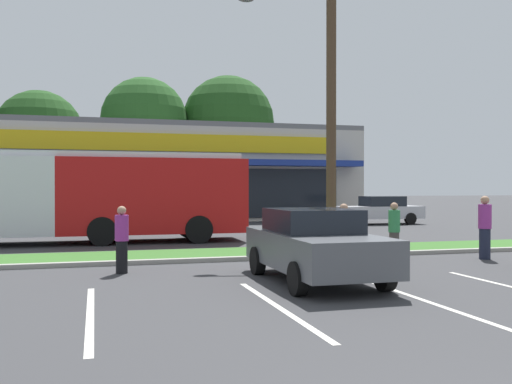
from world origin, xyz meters
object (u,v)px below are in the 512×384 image
object	(u,v)px
car_1	(315,245)
pedestrian_mid	(122,240)
car_0	(379,210)
utility_pole	(327,62)
pedestrian_by_pole	(344,235)
city_bus	(75,194)
pedestrian_near_bench	(485,227)
pedestrian_far	(394,231)

from	to	relation	value
car_1	pedestrian_mid	distance (m)	4.54
car_0	utility_pole	bearing A→B (deg)	55.88
car_0	pedestrian_by_pole	size ratio (longest dim) A/B	2.98
car_1	pedestrian_mid	size ratio (longest dim) A/B	2.78
city_bus	pedestrian_near_bench	bearing A→B (deg)	145.47
car_0	car_1	bearing A→B (deg)	58.15
car_0	pedestrian_far	xyz separation A→B (m)	(-6.98, -14.00, 0.02)
car_1	pedestrian_far	xyz separation A→B (m)	(3.48, 2.83, 0.01)
utility_pole	car_1	size ratio (longest dim) A/B	2.50
utility_pole	car_1	world-z (taller)	utility_pole
pedestrian_mid	pedestrian_far	xyz separation A→B (m)	(7.37, 0.50, 0.01)
city_bus	car_0	world-z (taller)	city_bus
city_bus	car_1	bearing A→B (deg)	117.64
utility_pole	pedestrian_near_bench	xyz separation A→B (m)	(3.71, -2.49, -4.91)
utility_pole	city_bus	distance (m)	10.01
utility_pole	car_1	distance (m)	7.27
car_1	pedestrian_far	distance (m)	4.48
utility_pole	car_0	bearing A→B (deg)	55.88
city_bus	utility_pole	bearing A→B (deg)	144.87
car_1	pedestrian_near_bench	bearing A→B (deg)	110.80
car_1	pedestrian_by_pole	size ratio (longest dim) A/B	2.74
pedestrian_near_bench	pedestrian_by_pole	bearing A→B (deg)	-163.78
car_1	pedestrian_near_bench	world-z (taller)	pedestrian_near_bench
city_bus	pedestrian_near_bench	distance (m)	13.66
city_bus	pedestrian_near_bench	size ratio (longest dim) A/B	6.92
pedestrian_by_pole	pedestrian_near_bench	bearing A→B (deg)	166.59
car_0	pedestrian_far	size ratio (longest dim) A/B	2.99
pedestrian_near_bench	pedestrian_far	bearing A→B (deg)	-178.47
pedestrian_far	pedestrian_near_bench	bearing A→B (deg)	-116.35
pedestrian_mid	pedestrian_near_bench	bearing A→B (deg)	-99.97
pedestrian_by_pole	pedestrian_mid	world-z (taller)	pedestrian_by_pole
car_0	pedestrian_near_bench	distance (m)	15.23
utility_pole	city_bus	xyz separation A→B (m)	(-7.45, 5.35, -4.03)
car_1	pedestrian_near_bench	size ratio (longest dim) A/B	2.47
pedestrian_near_bench	pedestrian_by_pole	distance (m)	4.35
city_bus	pedestrian_mid	xyz separation A→B (m)	(1.27, -7.78, -0.98)
utility_pole	car_1	xyz separation A→B (m)	(-2.28, -4.76, -5.01)
pedestrian_mid	pedestrian_far	world-z (taller)	pedestrian_far
city_bus	pedestrian_mid	world-z (taller)	city_bus
utility_pole	pedestrian_by_pole	size ratio (longest dim) A/B	6.85
city_bus	car_1	distance (m)	11.39
car_0	car_1	xyz separation A→B (m)	(-10.46, -16.83, 0.01)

